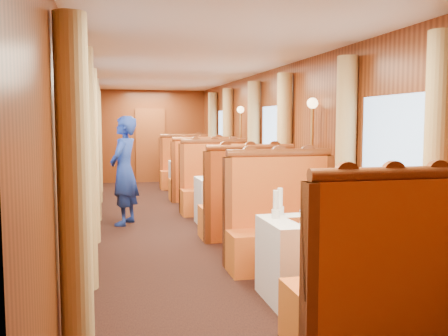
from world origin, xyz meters
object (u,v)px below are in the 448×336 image
object	(u,v)px
banquette_near_aft	(283,231)
tea_tray	(310,220)
banquette_near_fwd	(378,289)
passenger	(220,174)
table_near	(320,259)
rose_vase_mid	(232,167)
teapot_left	(310,213)
teapot_right	(321,215)
fruit_plate	(359,218)
teapot_back	(308,211)
banquette_mid_aft	(216,190)
rose_vase_far	(193,153)
banquette_far_aft	(186,171)
table_mid	(230,201)
steward	(124,171)
banquette_far_fwd	(201,180)
banquette_mid_fwd	(247,208)
table_far	(193,177)

from	to	relation	value
banquette_near_aft	tea_tray	world-z (taller)	banquette_near_aft
banquette_near_fwd	passenger	world-z (taller)	banquette_near_fwd
table_near	rose_vase_mid	world-z (taller)	rose_vase_mid
teapot_left	teapot_right	distance (m)	0.10
rose_vase_mid	fruit_plate	bearing A→B (deg)	-85.39
fruit_plate	teapot_back	bearing A→B (deg)	155.06
banquette_mid_aft	teapot_right	xyz separation A→B (m)	(-0.05, -4.62, 0.39)
banquette_near_aft	passenger	distance (m)	3.24
fruit_plate	rose_vase_far	distance (m)	7.16
rose_vase_far	passenger	distance (m)	2.80
tea_tray	passenger	xyz separation A→B (m)	(0.14, 4.30, -0.02)
banquette_near_fwd	teapot_back	size ratio (longest dim) A/B	8.92
table_near	banquette_far_aft	size ratio (longest dim) A/B	0.78
banquette_mid_aft	tea_tray	xyz separation A→B (m)	(-0.14, -4.58, 0.33)
banquette_near_fwd	teapot_left	distance (m)	1.04
table_mid	banquette_far_aft	world-z (taller)	banquette_far_aft
banquette_near_fwd	banquette_mid_aft	world-z (taller)	same
banquette_near_aft	tea_tray	bearing A→B (deg)	-97.27
teapot_right	table_near	bearing A→B (deg)	85.78
steward	tea_tray	bearing A→B (deg)	45.29
banquette_near_aft	rose_vase_far	world-z (taller)	banquette_near_aft
table_near	banquette_far_fwd	size ratio (longest dim) A/B	0.78
table_mid	steward	bearing A→B (deg)	168.45
teapot_left	passenger	world-z (taller)	passenger
banquette_mid_aft	rose_vase_mid	xyz separation A→B (m)	(0.03, -1.05, 0.50)
teapot_left	tea_tray	bearing A→B (deg)	60.97
banquette_near_aft	banquette_far_fwd	bearing A→B (deg)	90.00
banquette_near_fwd	tea_tray	xyz separation A→B (m)	(-0.14, 0.95, 0.33)
banquette_mid_fwd	teapot_back	world-z (taller)	banquette_mid_fwd
banquette_mid_aft	rose_vase_mid	world-z (taller)	banquette_mid_aft
banquette_near_fwd	banquette_mid_aft	size ratio (longest dim) A/B	1.00
banquette_mid_aft	tea_tray	size ratio (longest dim) A/B	3.94
banquette_far_fwd	teapot_left	distance (m)	6.07
steward	banquette_mid_aft	bearing A→B (deg)	136.38
tea_tray	teapot_right	world-z (taller)	teapot_right
banquette_mid_fwd	passenger	size ratio (longest dim) A/B	1.76
banquette_mid_aft	table_far	xyz separation A→B (m)	(0.00, 2.49, -0.05)
table_far	banquette_far_aft	world-z (taller)	banquette_far_aft
banquette_far_fwd	rose_vase_far	world-z (taller)	banquette_far_fwd
banquette_near_fwd	fruit_plate	size ratio (longest dim) A/B	6.38
teapot_left	rose_vase_far	bearing A→B (deg)	96.10
fruit_plate	rose_vase_mid	xyz separation A→B (m)	(-0.29, 3.58, 0.16)
tea_tray	teapot_left	size ratio (longest dim) A/B	1.93
rose_vase_far	table_far	bearing A→B (deg)	-95.48
banquette_far_aft	tea_tray	world-z (taller)	banquette_far_aft
banquette_near_fwd	banquette_far_fwd	xyz separation A→B (m)	(0.00, 7.00, 0.00)
tea_tray	teapot_left	distance (m)	0.06
teapot_back	fruit_plate	bearing A→B (deg)	-31.54
teapot_back	teapot_left	bearing A→B (deg)	-111.61
banquette_far_fwd	teapot_back	xyz separation A→B (m)	(-0.10, -5.91, 0.39)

